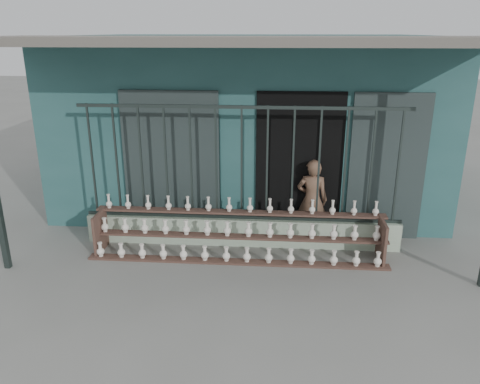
{
  "coord_description": "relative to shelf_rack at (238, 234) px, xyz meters",
  "views": [
    {
      "loc": [
        0.52,
        -5.59,
        3.28
      ],
      "look_at": [
        0.0,
        1.0,
        1.0
      ],
      "focal_mm": 35.0,
      "sensor_mm": 36.0,
      "label": 1
    }
  ],
  "objects": [
    {
      "name": "elderly_woman",
      "position": [
        1.15,
        0.73,
        0.32
      ],
      "size": [
        0.54,
        0.39,
        1.36
      ],
      "primitive_type": "imported",
      "rotation": [
        0.0,
        0.0,
        3.01
      ],
      "color": "brown",
      "rests_on": "ground"
    },
    {
      "name": "parapet_wall",
      "position": [
        0.02,
        0.42,
        -0.14
      ],
      "size": [
        5.0,
        0.2,
        0.45
      ],
      "primitive_type": "cube",
      "color": "#AEC5A9",
      "rests_on": "ground"
    },
    {
      "name": "security_fence",
      "position": [
        0.02,
        0.42,
        0.98
      ],
      "size": [
        5.0,
        0.04,
        1.8
      ],
      "color": "#283330",
      "rests_on": "parapet_wall"
    },
    {
      "name": "shelf_rack",
      "position": [
        0.0,
        0.0,
        0.0
      ],
      "size": [
        4.5,
        0.68,
        0.85
      ],
      "color": "brown",
      "rests_on": "ground"
    },
    {
      "name": "ground",
      "position": [
        0.02,
        -0.88,
        -0.36
      ],
      "size": [
        60.0,
        60.0,
        0.0
      ],
      "primitive_type": "plane",
      "color": "slate"
    },
    {
      "name": "workshop_building",
      "position": [
        0.03,
        3.35,
        1.26
      ],
      "size": [
        7.4,
        6.6,
        3.21
      ],
      "color": "#285555",
      "rests_on": "ground"
    }
  ]
}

